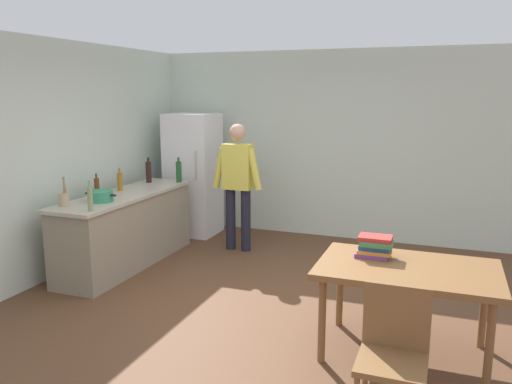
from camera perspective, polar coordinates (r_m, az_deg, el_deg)
ground_plane at (r=5.09m, az=-0.03°, el=-13.39°), size 14.00×14.00×0.00m
wall_back at (r=7.55m, az=8.06°, el=5.20°), size 6.40×0.12×2.70m
wall_left at (r=6.25m, az=-22.28°, el=3.29°), size 0.12×5.60×2.70m
kitchen_counter at (r=6.50m, az=-14.21°, el=-4.02°), size 0.64×2.20×0.90m
refrigerator at (r=7.70m, az=-6.98°, el=1.96°), size 0.70×0.67×1.80m
person at (r=6.79m, az=-2.04°, el=1.49°), size 0.70×0.22×1.70m
dining_table at (r=4.29m, az=16.49°, el=-8.92°), size 1.40×0.90×0.75m
chair at (r=3.45m, az=15.07°, el=-16.40°), size 0.42×0.42×0.91m
cooking_pot at (r=6.00m, az=-16.90°, el=-0.44°), size 0.40×0.28×0.12m
utensil_jar at (r=5.87m, az=-20.59°, el=-0.72°), size 0.11×0.11×0.32m
bottle_wine_dark at (r=7.09m, az=-11.87°, el=2.22°), size 0.08×0.08×0.34m
bottle_beer_brown at (r=6.38m, az=-17.30°, el=0.62°), size 0.06×0.06×0.26m
bottle_oil_amber at (r=6.58m, az=-14.91°, el=1.15°), size 0.06×0.06×0.28m
bottle_vinegar_tall at (r=5.52m, az=-17.97°, el=-0.65°), size 0.06×0.06×0.32m
bottle_wine_green at (r=7.04m, az=-8.59°, el=2.27°), size 0.08×0.08×0.34m
book_stack at (r=4.39m, az=13.06°, el=-5.94°), size 0.30×0.21×0.18m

